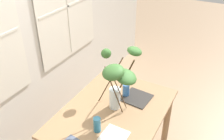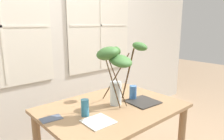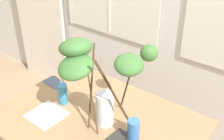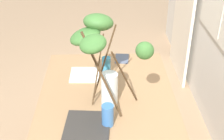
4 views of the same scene
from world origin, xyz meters
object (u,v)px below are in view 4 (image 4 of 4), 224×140
object	(u,v)px
drinking_glass_blue_left	(106,66)
plate_square_left	(85,75)
dining_table	(107,112)
drinking_glass_blue_right	(108,115)
plate_square_right	(87,125)
vase_with_branches	(101,49)

from	to	relation	value
drinking_glass_blue_left	plate_square_left	xyz separation A→B (m)	(0.01, -0.16, -0.07)
dining_table	plate_square_left	size ratio (longest dim) A/B	5.79
drinking_glass_blue_right	plate_square_right	size ratio (longest dim) A/B	0.52
dining_table	drinking_glass_blue_right	distance (m)	0.35
drinking_glass_blue_right	plate_square_left	size ratio (longest dim) A/B	0.65
drinking_glass_blue_right	plate_square_right	xyz separation A→B (m)	(0.01, -0.12, -0.07)
vase_with_branches	drinking_glass_blue_left	xyz separation A→B (m)	(-0.34, 0.03, -0.32)
drinking_glass_blue_right	plate_square_left	world-z (taller)	drinking_glass_blue_right
vase_with_branches	drinking_glass_blue_left	size ratio (longest dim) A/B	4.24
dining_table	drinking_glass_blue_right	xyz separation A→B (m)	(0.28, -0.00, 0.20)
vase_with_branches	drinking_glass_blue_left	bearing A→B (deg)	174.98
drinking_glass_blue_right	plate_square_right	distance (m)	0.14
dining_table	drinking_glass_blue_left	xyz separation A→B (m)	(-0.30, -0.00, 0.20)
drinking_glass_blue_left	drinking_glass_blue_right	bearing A→B (deg)	0.28
dining_table	vase_with_branches	size ratio (longest dim) A/B	2.08
vase_with_branches	plate_square_left	distance (m)	0.52
drinking_glass_blue_left	drinking_glass_blue_right	size ratio (longest dim) A/B	1.01
vase_with_branches	plate_square_left	bearing A→B (deg)	-158.10
vase_with_branches	plate_square_left	xyz separation A→B (m)	(-0.33, -0.13, -0.39)
dining_table	drinking_glass_blue_left	size ratio (longest dim) A/B	8.82
drinking_glass_blue_left	plate_square_left	distance (m)	0.18
drinking_glass_blue_left	plate_square_right	distance (m)	0.61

